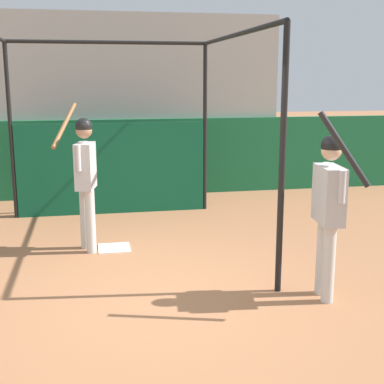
% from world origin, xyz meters
% --- Properties ---
extents(ground_plane, '(60.00, 60.00, 0.00)m').
position_xyz_m(ground_plane, '(0.00, 0.00, 0.00)').
color(ground_plane, '#9E6642').
extents(outfield_wall, '(24.00, 0.12, 1.54)m').
position_xyz_m(outfield_wall, '(0.00, 5.43, 0.77)').
color(outfield_wall, '#196038').
rests_on(outfield_wall, ground).
extents(bleacher_section, '(6.50, 4.00, 3.62)m').
position_xyz_m(bleacher_section, '(0.00, 7.49, 1.81)').
color(bleacher_section, '#9E9E99').
rests_on(bleacher_section, ground).
extents(batting_cage, '(3.37, 3.98, 2.96)m').
position_xyz_m(batting_cage, '(-0.25, 3.34, 1.31)').
color(batting_cage, black).
rests_on(batting_cage, ground).
extents(home_plate, '(0.44, 0.44, 0.02)m').
position_xyz_m(home_plate, '(-0.34, 2.00, 0.01)').
color(home_plate, white).
rests_on(home_plate, ground).
extents(player_batter, '(0.59, 0.94, 2.00)m').
position_xyz_m(player_batter, '(-0.70, 2.01, 1.12)').
color(player_batter, silver).
rests_on(player_batter, ground).
extents(player_waiting, '(0.49, 0.83, 2.05)m').
position_xyz_m(player_waiting, '(1.83, -0.16, 1.09)').
color(player_waiting, silver).
rests_on(player_waiting, ground).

